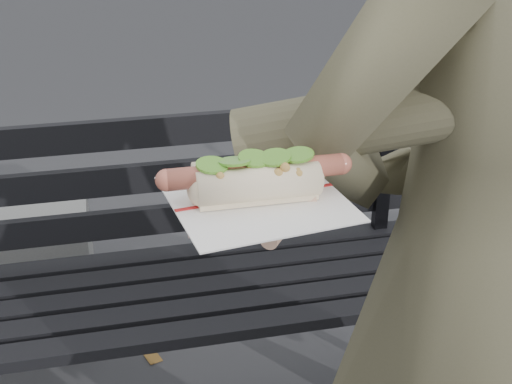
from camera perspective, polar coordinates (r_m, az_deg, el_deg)
park_bench at (r=1.89m, az=-8.53°, el=-5.54°), size 1.50×0.44×0.88m
person at (r=1.15m, az=17.24°, el=-6.82°), size 0.73×0.55×1.80m
held_hotdog at (r=0.91m, az=10.42°, el=4.97°), size 0.62×0.32×0.20m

